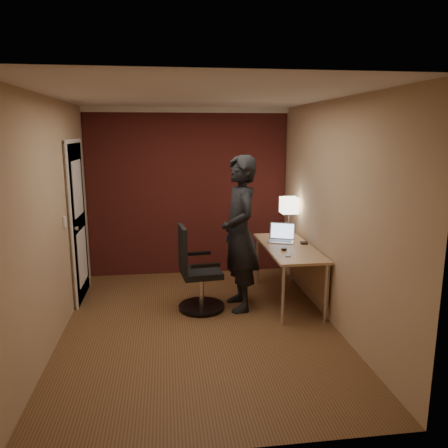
% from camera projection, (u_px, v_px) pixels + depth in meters
% --- Properties ---
extents(room, '(4.00, 4.00, 4.00)m').
position_uv_depth(room, '(171.00, 189.00, 6.11)').
color(room, brown).
rests_on(room, ground).
extents(desk, '(0.60, 1.50, 0.73)m').
position_uv_depth(desk, '(294.00, 256.00, 5.55)').
color(desk, tan).
rests_on(desk, ground).
extents(desk_lamp, '(0.22, 0.22, 0.54)m').
position_uv_depth(desk_lamp, '(289.00, 206.00, 6.02)').
color(desk_lamp, silver).
rests_on(desk_lamp, desk).
extents(laptop, '(0.40, 0.36, 0.23)m').
position_uv_depth(laptop, '(281.00, 236.00, 5.77)').
color(laptop, silver).
rests_on(laptop, desk).
extents(mouse, '(0.09, 0.12, 0.03)m').
position_uv_depth(mouse, '(284.00, 249.00, 5.34)').
color(mouse, black).
rests_on(mouse, desk).
extents(phone, '(0.10, 0.13, 0.01)m').
position_uv_depth(phone, '(289.00, 255.00, 5.08)').
color(phone, black).
rests_on(phone, desk).
extents(wallet, '(0.11, 0.12, 0.02)m').
position_uv_depth(wallet, '(304.00, 243.00, 5.64)').
color(wallet, black).
rests_on(wallet, desk).
extents(office_chair, '(0.56, 0.61, 1.03)m').
position_uv_depth(office_chair, '(196.00, 274.00, 5.28)').
color(office_chair, black).
rests_on(office_chair, ground).
extents(person, '(0.52, 0.73, 1.88)m').
position_uv_depth(person, '(240.00, 234.00, 5.26)').
color(person, black).
rests_on(person, ground).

